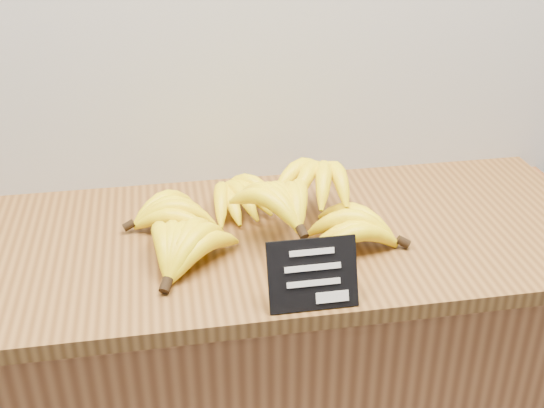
# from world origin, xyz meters

# --- Properties ---
(counter_top) EXTENTS (1.31, 0.54, 0.03)m
(counter_top) POSITION_xyz_m (-0.15, 2.75, 0.92)
(counter_top) COLOR brown
(counter_top) RESTS_ON counter
(chalkboard_sign) EXTENTS (0.15, 0.05, 0.11)m
(chalkboard_sign) POSITION_xyz_m (-0.12, 2.52, 0.99)
(chalkboard_sign) COLOR black
(chalkboard_sign) RESTS_ON counter_top
(banana_pile) EXTENTS (0.54, 0.37, 0.12)m
(banana_pile) POSITION_xyz_m (-0.18, 2.75, 0.98)
(banana_pile) COLOR #FFEC0A
(banana_pile) RESTS_ON counter_top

